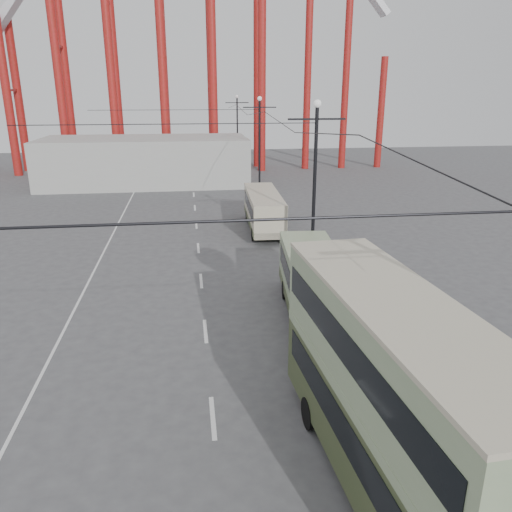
{
  "coord_description": "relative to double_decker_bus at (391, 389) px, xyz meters",
  "views": [
    {
      "loc": [
        -1.44,
        -9.31,
        9.7
      ],
      "look_at": [
        1.29,
        10.83,
        3.0
      ],
      "focal_mm": 35.0,
      "sensor_mm": 36.0,
      "label": 1
    }
  ],
  "objects": [
    {
      "name": "road_markings",
      "position": [
        -4.02,
        19.22,
        -2.93
      ],
      "size": [
        12.52,
        120.0,
        0.01
      ],
      "color": "silver",
      "rests_on": "ground"
    },
    {
      "name": "lamp_post_mid",
      "position": [
        2.44,
        17.52,
        1.74
      ],
      "size": [
        3.2,
        0.44,
        9.32
      ],
      "color": "black",
      "rests_on": "ground"
    },
    {
      "name": "lamp_post_far",
      "position": [
        2.44,
        39.52,
        1.74
      ],
      "size": [
        3.2,
        0.44,
        9.32
      ],
      "color": "black",
      "rests_on": "ground"
    },
    {
      "name": "lamp_post_distant",
      "position": [
        2.44,
        61.52,
        1.74
      ],
      "size": [
        3.2,
        0.44,
        9.32
      ],
      "color": "black",
      "rests_on": "ground"
    },
    {
      "name": "fairground_shed",
      "position": [
        -9.16,
        46.52,
        -0.44
      ],
      "size": [
        22.0,
        10.0,
        5.0
      ],
      "primitive_type": "cube",
      "color": "#A5A5A0",
      "rests_on": "ground"
    },
    {
      "name": "double_decker_bus",
      "position": [
        0.0,
        0.0,
        0.0
      ],
      "size": [
        3.07,
        9.9,
        5.25
      ],
      "rotation": [
        0.0,
        0.0,
        0.06
      ],
      "color": "#334022",
      "rests_on": "ground"
    },
    {
      "name": "single_decker_green",
      "position": [
        0.64,
        9.33,
        -1.3
      ],
      "size": [
        3.29,
        10.42,
        2.9
      ],
      "rotation": [
        0.0,
        0.0,
        -0.09
      ],
      "color": "gray",
      "rests_on": "ground"
    },
    {
      "name": "single_decker_cream",
      "position": [
        0.75,
        25.52,
        -1.4
      ],
      "size": [
        2.61,
        8.89,
        2.74
      ],
      "rotation": [
        0.0,
        0.0,
        -0.04
      ],
      "color": "#B9B095",
      "rests_on": "ground"
    },
    {
      "name": "pedestrian",
      "position": [
        -0.45,
        6.99,
        -1.98
      ],
      "size": [
        0.83,
        0.76,
        1.91
      ],
      "primitive_type": "imported",
      "rotation": [
        0.0,
        0.0,
        3.71
      ],
      "color": "#222227",
      "rests_on": "ground"
    }
  ]
}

